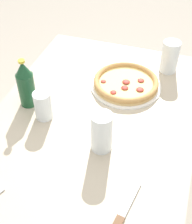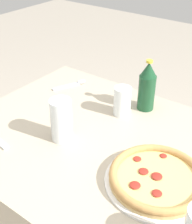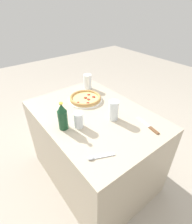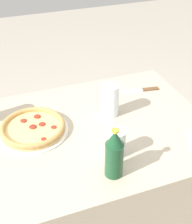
{
  "view_description": "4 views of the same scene",
  "coord_description": "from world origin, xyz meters",
  "px_view_note": "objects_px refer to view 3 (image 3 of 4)",
  "views": [
    {
      "loc": [
        0.86,
        0.29,
        1.62
      ],
      "look_at": [
        0.04,
        0.02,
        0.81
      ],
      "focal_mm": 50.0,
      "sensor_mm": 36.0,
      "label": 1
    },
    {
      "loc": [
        -0.49,
        0.73,
        1.44
      ],
      "look_at": [
        0.09,
        -0.04,
        0.83
      ],
      "focal_mm": 50.0,
      "sensor_mm": 36.0,
      "label": 2
    },
    {
      "loc": [
        0.95,
        -0.71,
        1.57
      ],
      "look_at": [
        0.07,
        -0.03,
        0.82
      ],
      "focal_mm": 28.0,
      "sensor_mm": 36.0,
      "label": 3
    },
    {
      "loc": [
        -0.34,
        -1.04,
        1.64
      ],
      "look_at": [
        0.05,
        0.01,
        0.84
      ],
      "focal_mm": 50.0,
      "sensor_mm": 36.0,
      "label": 4
    }
  ],
  "objects_px": {
    "beer_bottle": "(63,117)",
    "knife": "(148,126)",
    "glass_lemonade": "(79,121)",
    "pizza_pepperoni": "(85,98)",
    "glass_water": "(113,111)",
    "glass_cola": "(88,82)",
    "spoon": "(97,157)"
  },
  "relations": [
    {
      "from": "knife",
      "to": "pizza_pepperoni",
      "type": "bearing_deg",
      "value": -166.52
    },
    {
      "from": "glass_cola",
      "to": "knife",
      "type": "bearing_deg",
      "value": -0.87
    },
    {
      "from": "glass_lemonade",
      "to": "glass_cola",
      "type": "relative_size",
      "value": 0.79
    },
    {
      "from": "glass_water",
      "to": "glass_cola",
      "type": "distance_m",
      "value": 0.58
    },
    {
      "from": "knife",
      "to": "spoon",
      "type": "xyz_separation_m",
      "value": [
        0.0,
        -0.49,
        0.0
      ]
    },
    {
      "from": "glass_lemonade",
      "to": "pizza_pepperoni",
      "type": "bearing_deg",
      "value": 138.18
    },
    {
      "from": "glass_lemonade",
      "to": "beer_bottle",
      "type": "xyz_separation_m",
      "value": [
        -0.05,
        -0.1,
        0.05
      ]
    },
    {
      "from": "glass_water",
      "to": "glass_cola",
      "type": "height_order",
      "value": "glass_water"
    },
    {
      "from": "glass_lemonade",
      "to": "glass_water",
      "type": "relative_size",
      "value": 0.75
    },
    {
      "from": "glass_water",
      "to": "beer_bottle",
      "type": "distance_m",
      "value": 0.39
    },
    {
      "from": "glass_cola",
      "to": "pizza_pepperoni",
      "type": "bearing_deg",
      "value": -40.54
    },
    {
      "from": "beer_bottle",
      "to": "knife",
      "type": "distance_m",
      "value": 0.63
    },
    {
      "from": "glass_water",
      "to": "pizza_pepperoni",
      "type": "bearing_deg",
      "value": -179.37
    },
    {
      "from": "glass_cola",
      "to": "spoon",
      "type": "height_order",
      "value": "glass_cola"
    },
    {
      "from": "pizza_pepperoni",
      "to": "spoon",
      "type": "xyz_separation_m",
      "value": [
        0.61,
        -0.34,
        -0.01
      ]
    },
    {
      "from": "glass_water",
      "to": "glass_lemonade",
      "type": "bearing_deg",
      "value": -107.23
    },
    {
      "from": "glass_lemonade",
      "to": "glass_water",
      "type": "xyz_separation_m",
      "value": [
        0.08,
        0.27,
        0.02
      ]
    },
    {
      "from": "glass_lemonade",
      "to": "knife",
      "type": "distance_m",
      "value": 0.52
    },
    {
      "from": "glass_water",
      "to": "knife",
      "type": "distance_m",
      "value": 0.28
    },
    {
      "from": "pizza_pepperoni",
      "to": "glass_water",
      "type": "xyz_separation_m",
      "value": [
        0.37,
        0.0,
        0.05
      ]
    },
    {
      "from": "knife",
      "to": "beer_bottle",
      "type": "bearing_deg",
      "value": -126.29
    },
    {
      "from": "spoon",
      "to": "knife",
      "type": "bearing_deg",
      "value": 90.08
    },
    {
      "from": "beer_bottle",
      "to": "spoon",
      "type": "xyz_separation_m",
      "value": [
        0.37,
        0.02,
        -0.1
      ]
    },
    {
      "from": "pizza_pepperoni",
      "to": "glass_cola",
      "type": "xyz_separation_m",
      "value": [
        -0.18,
        0.16,
        0.05
      ]
    },
    {
      "from": "pizza_pepperoni",
      "to": "glass_water",
      "type": "height_order",
      "value": "glass_water"
    },
    {
      "from": "glass_cola",
      "to": "beer_bottle",
      "type": "relative_size",
      "value": 0.7
    },
    {
      "from": "beer_bottle",
      "to": "knife",
      "type": "height_order",
      "value": "beer_bottle"
    },
    {
      "from": "pizza_pepperoni",
      "to": "spoon",
      "type": "relative_size",
      "value": 1.9
    },
    {
      "from": "pizza_pepperoni",
      "to": "glass_cola",
      "type": "distance_m",
      "value": 0.25
    },
    {
      "from": "glass_cola",
      "to": "beer_bottle",
      "type": "height_order",
      "value": "beer_bottle"
    },
    {
      "from": "beer_bottle",
      "to": "spoon",
      "type": "distance_m",
      "value": 0.38
    },
    {
      "from": "knife",
      "to": "spoon",
      "type": "distance_m",
      "value": 0.49
    }
  ]
}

